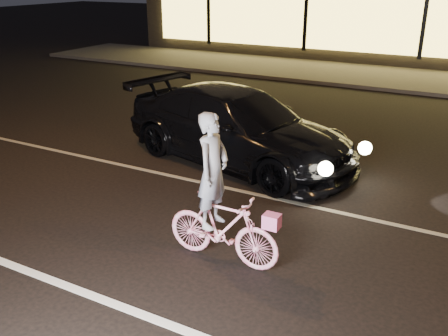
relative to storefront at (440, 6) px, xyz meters
The scene contains 7 objects.
ground 19.09m from the storefront, 90.00° to the right, with size 90.00×90.00×0.00m, color black.
lane_stripe_near 20.58m from the storefront, 90.00° to the right, with size 60.00×0.12×0.01m, color silver.
lane_stripe_far 17.10m from the storefront, 90.00° to the right, with size 60.00×0.10×0.01m, color gray.
sidewalk 6.32m from the storefront, 90.00° to the right, with size 30.00×4.00×0.12m, color #383533.
storefront is the anchor object (origin of this frame).
cyclist 19.11m from the storefront, 90.65° to the right, with size 1.58×0.54×1.99m.
sedan 15.84m from the storefront, 96.08° to the right, with size 5.27×3.10×1.43m.
Camera 1 is at (2.53, -5.05, 3.54)m, focal length 40.00 mm.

